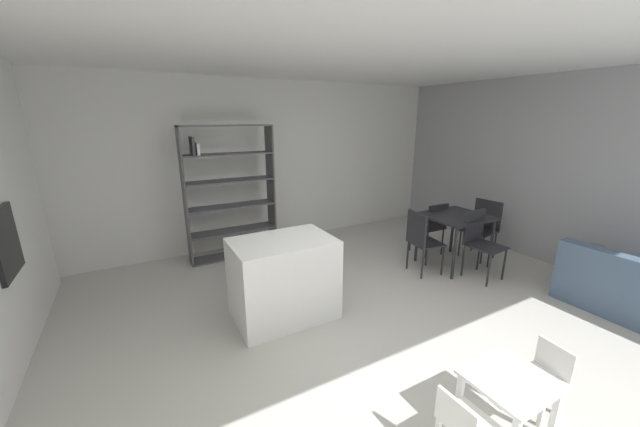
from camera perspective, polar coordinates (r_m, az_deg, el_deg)
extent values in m
plane|color=beige|center=(3.98, 5.21, -17.74)|extent=(10.09, 10.09, 0.00)
cube|color=white|center=(3.39, 6.54, 26.85)|extent=(7.33, 5.98, 0.06)
cube|color=silver|center=(6.05, -10.41, 8.07)|extent=(7.33, 0.06, 2.82)
cube|color=#9E9EA3|center=(6.21, 34.78, 5.73)|extent=(0.06, 5.98, 2.82)
cube|color=black|center=(4.04, -42.77, -3.60)|extent=(0.04, 0.57, 0.62)
cube|color=white|center=(3.89, -6.15, -10.78)|extent=(1.10, 0.75, 0.92)
cube|color=#4C4C51|center=(5.42, -21.74, 2.40)|extent=(0.02, 0.35, 2.09)
cube|color=#4C4C51|center=(5.73, -8.23, 4.05)|extent=(0.02, 0.35, 2.09)
cube|color=#4C4C51|center=(5.41, -15.58, 14.00)|extent=(1.38, 0.35, 0.02)
cube|color=#4C4C51|center=(5.84, -14.09, -6.68)|extent=(1.38, 0.35, 0.02)
cube|color=#4C4C51|center=(5.69, -14.37, -2.77)|extent=(1.33, 0.35, 0.02)
cube|color=#4C4C51|center=(5.58, -14.65, 1.22)|extent=(1.33, 0.35, 0.02)
cube|color=#4C4C51|center=(5.50, -14.95, 5.35)|extent=(1.33, 0.35, 0.02)
cube|color=#4C4C51|center=(5.44, -15.25, 9.59)|extent=(1.33, 0.35, 0.02)
cube|color=#38383D|center=(5.33, -20.65, 10.53)|extent=(0.04, 0.29, 0.26)
cube|color=silver|center=(5.35, -19.92, 10.14)|extent=(0.04, 0.29, 0.17)
cube|color=white|center=(2.92, 29.29, -23.10)|extent=(0.55, 0.49, 0.03)
cube|color=white|center=(3.17, 34.65, -26.01)|extent=(0.04, 0.04, 0.44)
cube|color=white|center=(2.99, 22.24, -26.85)|extent=(0.04, 0.04, 0.44)
cube|color=white|center=(3.30, 27.85, -23.00)|extent=(0.04, 0.04, 0.44)
cube|color=white|center=(3.32, 33.04, -22.04)|extent=(0.30, 0.30, 0.02)
cube|color=white|center=(3.34, 34.68, -19.35)|extent=(0.05, 0.28, 0.24)
cube|color=white|center=(3.38, 29.70, -24.06)|extent=(0.03, 0.03, 0.28)
cube|color=white|center=(3.29, 33.17, -25.85)|extent=(0.03, 0.03, 0.28)
cube|color=white|center=(3.53, 32.13, -22.49)|extent=(0.03, 0.03, 0.28)
cube|color=white|center=(3.45, 35.48, -24.10)|extent=(0.03, 0.03, 0.28)
cube|color=white|center=(2.74, 23.49, -29.32)|extent=(0.30, 0.30, 0.02)
cube|color=white|center=(2.58, 21.79, -28.89)|extent=(0.03, 0.29, 0.22)
cube|color=white|center=(2.97, 22.58, -29.22)|extent=(0.03, 0.03, 0.29)
cube|color=#232328|center=(5.47, 21.84, -0.42)|extent=(0.92, 0.84, 0.03)
cylinder|color=#232328|center=(5.09, 21.59, -6.29)|extent=(0.04, 0.04, 0.76)
cylinder|color=#232328|center=(5.70, 26.77, -4.56)|extent=(0.04, 0.04, 0.76)
cylinder|color=#232328|center=(5.53, 15.94, -4.01)|extent=(0.04, 0.04, 0.76)
cylinder|color=#232328|center=(6.10, 21.30, -2.65)|extent=(0.04, 0.04, 0.76)
cube|color=#232328|center=(5.90, 17.55, -2.08)|extent=(0.42, 0.45, 0.03)
cube|color=#232328|center=(5.70, 19.15, -0.56)|extent=(0.41, 0.04, 0.41)
cylinder|color=#232328|center=(6.21, 17.30, -3.45)|extent=(0.03, 0.03, 0.45)
cylinder|color=#232328|center=(5.98, 14.92, -4.00)|extent=(0.03, 0.03, 0.45)
cylinder|color=#232328|center=(5.97, 19.82, -4.47)|extent=(0.03, 0.03, 0.45)
cylinder|color=#232328|center=(5.73, 17.44, -5.09)|extent=(0.03, 0.03, 0.45)
cube|color=#232328|center=(5.26, 26.00, -4.96)|extent=(0.46, 0.47, 0.03)
cube|color=#232328|center=(5.29, 24.41, -1.90)|extent=(0.43, 0.06, 0.46)
cylinder|color=#232328|center=(5.11, 26.40, -8.57)|extent=(0.03, 0.03, 0.46)
cylinder|color=#232328|center=(5.41, 28.47, -7.52)|extent=(0.03, 0.03, 0.46)
cylinder|color=#232328|center=(5.29, 22.84, -7.30)|extent=(0.03, 0.03, 0.46)
cylinder|color=#232328|center=(5.58, 25.03, -6.36)|extent=(0.03, 0.03, 0.46)
cube|color=#232328|center=(5.15, 17.34, -4.72)|extent=(0.46, 0.47, 0.03)
cube|color=#232328|center=(4.96, 15.86, -2.42)|extent=(0.09, 0.41, 0.46)
cylinder|color=#232328|center=(5.21, 19.83, -7.46)|extent=(0.03, 0.03, 0.44)
cylinder|color=#232328|center=(5.46, 17.46, -6.17)|extent=(0.03, 0.03, 0.44)
cylinder|color=#232328|center=(5.01, 16.78, -8.15)|extent=(0.03, 0.03, 0.44)
cylinder|color=#232328|center=(5.27, 14.47, -6.76)|extent=(0.03, 0.03, 0.44)
cube|color=#232328|center=(6.01, 25.07, -2.63)|extent=(0.48, 0.49, 0.03)
cube|color=#232328|center=(6.11, 26.27, -0.10)|extent=(0.08, 0.44, 0.46)
cylinder|color=#232328|center=(6.02, 22.36, -4.63)|extent=(0.03, 0.03, 0.44)
cylinder|color=#232328|center=(5.84, 25.50, -5.60)|extent=(0.03, 0.03, 0.44)
cylinder|color=#232328|center=(6.32, 24.18, -3.87)|extent=(0.03, 0.03, 0.44)
cylinder|color=#232328|center=(6.15, 27.22, -4.77)|extent=(0.03, 0.03, 0.44)
cube|color=#475B75|center=(5.59, 37.67, -5.73)|extent=(0.73, 0.14, 0.20)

